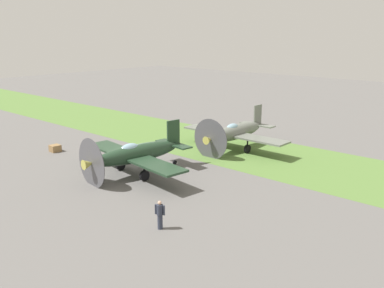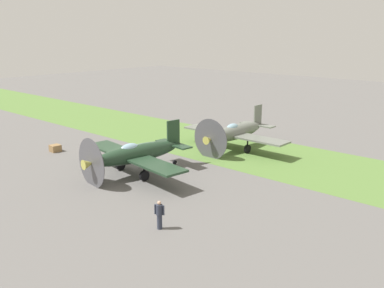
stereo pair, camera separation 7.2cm
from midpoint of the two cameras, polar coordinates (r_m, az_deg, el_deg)
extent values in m
plane|color=#605E5B|center=(35.85, -7.51, -3.24)|extent=(160.00, 160.00, 0.00)
cube|color=#567A38|center=(43.15, 3.06, -0.02)|extent=(120.00, 11.00, 0.01)
ellipsoid|color=#233D28|center=(33.95, -7.41, -1.24)|extent=(2.45, 8.17, 1.47)
cube|color=#233D28|center=(33.75, -8.06, -1.67)|extent=(11.52, 3.41, 0.17)
cube|color=#233D28|center=(35.78, -2.59, 1.46)|extent=(0.28, 1.31, 2.25)
cube|color=#233D28|center=(36.01, -2.58, 0.00)|extent=(3.89, 1.53, 0.12)
cone|color=#B7B24C|center=(31.87, -13.85, -2.63)|extent=(0.85, 0.92, 0.76)
cylinder|color=#4C4C51|center=(31.97, -13.48, -2.55)|extent=(3.76, 0.52, 3.79)
ellipsoid|color=#8CB2C6|center=(33.44, -8.44, -0.61)|extent=(1.03, 1.75, 0.83)
cylinder|color=black|center=(32.67, -6.50, -4.27)|extent=(0.36, 0.83, 0.80)
cylinder|color=black|center=(32.49, -6.53, -3.33)|extent=(0.14, 0.14, 1.14)
cylinder|color=black|center=(35.42, -9.69, -2.87)|extent=(0.36, 0.83, 0.80)
cylinder|color=black|center=(35.25, -9.73, -1.99)|extent=(0.14, 0.14, 1.14)
cylinder|color=black|center=(36.53, -2.40, -2.47)|extent=(0.19, 0.39, 0.38)
ellipsoid|color=slate|center=(41.27, 5.99, 1.67)|extent=(1.47, 7.99, 1.46)
cube|color=slate|center=(40.93, 5.60, 1.31)|extent=(11.28, 2.02, 0.16)
cube|color=slate|center=(44.00, 8.80, 3.80)|extent=(0.12, 1.29, 2.23)
cube|color=slate|center=(44.19, 8.75, 2.61)|extent=(3.76, 1.06, 0.12)
cone|color=#B7B24C|center=(37.95, 2.21, 0.57)|extent=(0.75, 0.82, 0.75)
cylinder|color=#4C4C51|center=(38.12, 2.43, 0.64)|extent=(3.76, 0.05, 3.76)
ellipsoid|color=#8CB2C6|center=(40.59, 5.43, 2.20)|extent=(0.83, 1.65, 0.82)
cylinder|color=black|center=(40.18, 7.42, -0.66)|extent=(0.26, 0.80, 0.80)
cylinder|color=black|center=(40.03, 7.45, 0.12)|extent=(0.14, 0.14, 1.13)
cylinder|color=black|center=(42.11, 3.59, 0.16)|extent=(0.26, 0.80, 0.80)
cylinder|color=black|center=(41.97, 3.60, 0.90)|extent=(0.14, 0.14, 1.13)
cylinder|color=black|center=(44.66, 8.75, 0.58)|extent=(0.14, 0.38, 0.38)
cylinder|color=#2D3342|center=(24.90, -4.42, -10.41)|extent=(0.30, 0.30, 0.88)
cylinder|color=#2D3342|center=(24.59, -4.45, -8.83)|extent=(0.38, 0.38, 0.62)
sphere|color=tan|center=(24.42, -4.47, -7.92)|extent=(0.23, 0.23, 0.23)
cylinder|color=#2D3342|center=(24.69, -5.01, -8.75)|extent=(0.11, 0.11, 0.59)
cylinder|color=#2D3342|center=(24.50, -3.88, -8.92)|extent=(0.11, 0.11, 0.59)
cube|color=olive|center=(42.44, -18.02, -0.55)|extent=(0.96, 0.96, 0.64)
camera|label=1|loc=(0.04, -90.06, -0.01)|focal=39.54mm
camera|label=2|loc=(0.04, 89.94, 0.01)|focal=39.54mm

